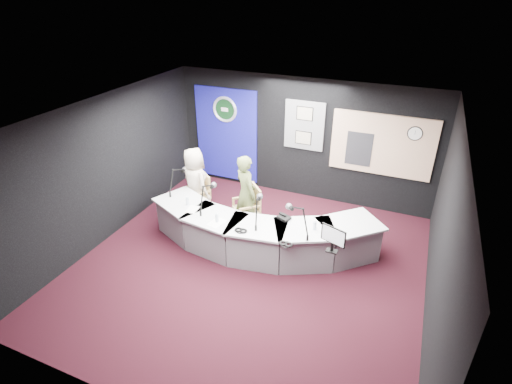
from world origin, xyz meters
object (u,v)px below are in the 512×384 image
at_px(armchair_left, 196,195).
at_px(armchair_right, 246,209).
at_px(person_woman, 246,194).
at_px(broadcast_desk, 258,233).
at_px(person_man, 195,183).

xyz_separation_m(armchair_left, armchair_right, (1.22, -0.07, -0.03)).
distance_m(armchair_right, person_woman, 0.35).
bearing_deg(armchair_left, broadcast_desk, 10.97).
bearing_deg(person_woman, armchair_right, -0.00).
relative_size(armchair_left, person_woman, 0.61).
relative_size(broadcast_desk, person_woman, 2.72).
height_order(armchair_left, person_man, person_man).
relative_size(broadcast_desk, armchair_left, 4.48).
relative_size(armchair_left, person_man, 0.64).
relative_size(broadcast_desk, armchair_right, 4.72).
height_order(person_man, person_woman, person_woman).
relative_size(armchair_left, armchair_right, 1.05).
height_order(armchair_right, person_man, person_man).
xyz_separation_m(broadcast_desk, person_man, (-1.72, 0.63, 0.41)).
distance_m(armchair_left, person_man, 0.29).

